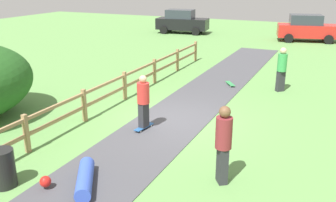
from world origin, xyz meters
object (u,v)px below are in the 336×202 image
at_px(skater_riding, 143,100).
at_px(parked_car_red, 307,28).
at_px(bystander_maroon, 223,141).
at_px(skateboard_loose, 230,84).
at_px(skater_fallen, 82,179).
at_px(trash_bin, 3,168).
at_px(parked_car_black, 182,21).
at_px(bystander_green, 282,67).

bearing_deg(skater_riding, parked_car_red, 81.67).
height_order(bystander_maroon, parked_car_red, parked_car_red).
height_order(skateboard_loose, bystander_maroon, bystander_maroon).
relative_size(skater_fallen, parked_car_red, 0.33).
height_order(trash_bin, parked_car_red, parked_car_red).
xyz_separation_m(trash_bin, skateboard_loose, (2.41, 10.28, -0.36)).
distance_m(trash_bin, parked_car_black, 24.64).
distance_m(bystander_maroon, bystander_green, 8.09).
height_order(skater_riding, skater_fallen, skater_riding).
bearing_deg(parked_car_black, bystander_green, -53.25).
xyz_separation_m(skateboard_loose, bystander_green, (2.11, 0.06, 0.93)).
height_order(trash_bin, bystander_green, bystander_green).
relative_size(bystander_green, parked_car_red, 0.41).
height_order(skater_riding, parked_car_black, parked_car_black).
bearing_deg(bystander_green, parked_car_black, 126.75).
bearing_deg(trash_bin, parked_car_red, 80.05).
bearing_deg(skater_fallen, bystander_maroon, 28.45).
bearing_deg(parked_car_red, bystander_green, -88.67).
relative_size(skater_fallen, skateboard_loose, 1.90).
height_order(parked_car_black, parked_car_red, same).
xyz_separation_m(skater_fallen, bystander_maroon, (2.84, 1.54, 0.86)).
bearing_deg(skateboard_loose, skater_fallen, -94.57).
relative_size(trash_bin, skater_riding, 0.52).
bearing_deg(parked_car_red, bystander_maroon, -89.26).
height_order(bystander_green, parked_car_black, parked_car_black).
bearing_deg(skater_riding, skateboard_loose, 79.74).
bearing_deg(skater_fallen, bystander_green, 73.36).
xyz_separation_m(skater_riding, parked_car_red, (2.88, 19.68, -0.03)).
xyz_separation_m(bystander_maroon, parked_car_red, (-0.28, 21.72, -0.10)).
bearing_deg(parked_car_red, skater_fallen, -96.29).
bearing_deg(skater_fallen, parked_car_black, 107.42).
relative_size(skater_riding, parked_car_black, 0.40).
xyz_separation_m(parked_car_black, parked_car_red, (9.86, -0.01, 0.00)).
bearing_deg(bystander_green, bystander_maroon, -90.25).
height_order(trash_bin, skateboard_loose, trash_bin).
distance_m(bystander_maroon, parked_car_red, 21.72).
relative_size(bystander_green, parked_car_black, 0.42).
bearing_deg(bystander_green, skater_riding, -117.87).
bearing_deg(skateboard_loose, bystander_maroon, -75.49).
distance_m(skater_riding, parked_car_black, 20.88).
height_order(skater_riding, bystander_green, bystander_green).
xyz_separation_m(skater_riding, bystander_maroon, (3.16, -2.05, 0.07)).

